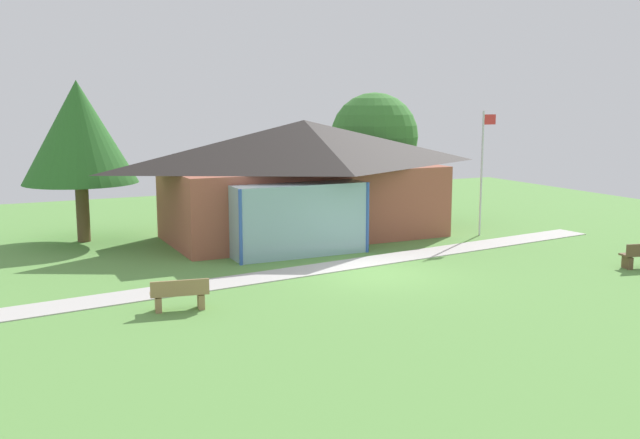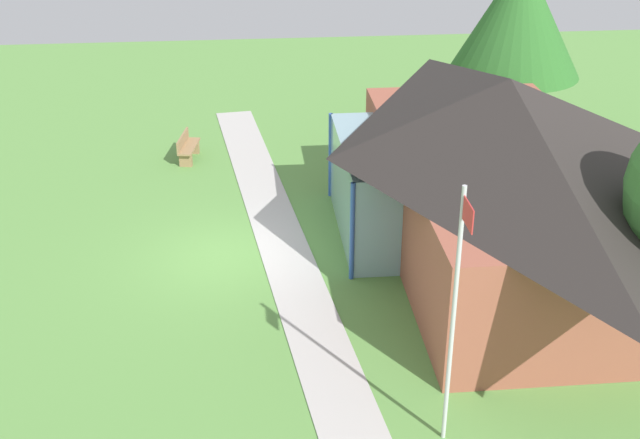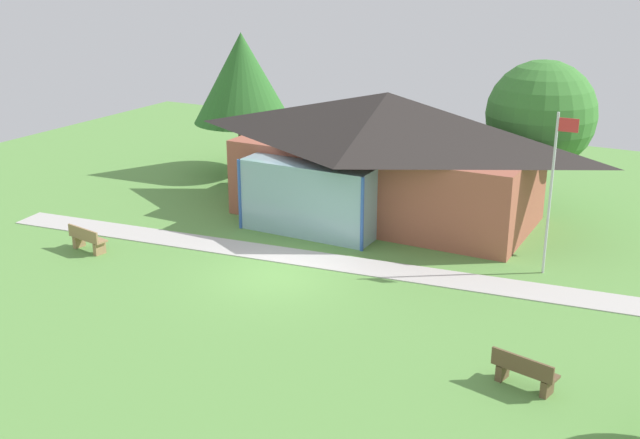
{
  "view_description": "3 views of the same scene",
  "coord_description": "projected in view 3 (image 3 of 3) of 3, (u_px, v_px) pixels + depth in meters",
  "views": [
    {
      "loc": [
        -11.18,
        -19.24,
        5.38
      ],
      "look_at": [
        -0.69,
        2.65,
        1.39
      ],
      "focal_mm": 40.5,
      "sensor_mm": 36.0,
      "label": 1
    },
    {
      "loc": [
        18.43,
        0.6,
        10.24
      ],
      "look_at": [
        0.12,
        2.35,
        1.01
      ],
      "focal_mm": 46.2,
      "sensor_mm": 36.0,
      "label": 2
    },
    {
      "loc": [
        11.49,
        -18.87,
        9.31
      ],
      "look_at": [
        -0.06,
        2.72,
        0.95
      ],
      "focal_mm": 43.62,
      "sensor_mm": 36.0,
      "label": 3
    }
  ],
  "objects": [
    {
      "name": "ground_plane",
      "position": [
        280.0,
        274.0,
        23.88
      ],
      "size": [
        44.0,
        44.0,
        0.0
      ],
      "primitive_type": "plane",
      "color": "#609947"
    },
    {
      "name": "flagpole",
      "position": [
        553.0,
        186.0,
        23.07
      ],
      "size": [
        0.64,
        0.08,
        5.01
      ],
      "color": "silver",
      "rests_on": "ground_plane"
    },
    {
      "name": "tree_behind_pavilion_left",
      "position": [
        242.0,
        78.0,
        33.86
      ],
      "size": [
        4.33,
        4.33,
        6.18
      ],
      "color": "brown",
      "rests_on": "ground_plane"
    },
    {
      "name": "bench_mid_left",
      "position": [
        87.0,
        240.0,
        25.62
      ],
      "size": [
        1.55,
        0.68,
        0.84
      ],
      "rotation": [
        0.0,
        0.0,
        6.12
      ],
      "color": "#9E7A51",
      "rests_on": "ground_plane"
    },
    {
      "name": "bench_lawn_far_right",
      "position": [
        524.0,
        372.0,
        17.5
      ],
      "size": [
        1.56,
        0.76,
        0.84
      ],
      "rotation": [
        0.0,
        0.0,
        6.06
      ],
      "color": "brown",
      "rests_on": "ground_plane"
    },
    {
      "name": "footpath",
      "position": [
        304.0,
        258.0,
        25.12
      ],
      "size": [
        22.28,
        3.93,
        0.03
      ],
      "primitive_type": "cube",
      "rotation": [
        0.0,
        0.0,
        0.12
      ],
      "color": "#BCB7B2",
      "rests_on": "ground_plane"
    },
    {
      "name": "pavilion",
      "position": [
        383.0,
        154.0,
        28.37
      ],
      "size": [
        11.65,
        6.81,
        4.65
      ],
      "color": "#A35642",
      "rests_on": "ground_plane"
    },
    {
      "name": "tree_behind_pavilion_right",
      "position": [
        541.0,
        116.0,
        28.27
      ],
      "size": [
        4.0,
        4.0,
        5.78
      ],
      "color": "brown",
      "rests_on": "ground_plane"
    }
  ]
}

